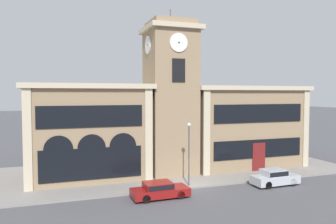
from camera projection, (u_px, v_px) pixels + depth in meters
ground_plane at (192, 189)px, 28.12m from camera, size 300.00×300.00×0.00m
sidewalk_kerb at (167, 171)px, 34.54m from camera, size 38.73×13.62×0.15m
clock_tower at (170, 98)px, 33.07m from camera, size 5.28×5.28×16.61m
town_hall_left_wing at (87, 130)px, 32.27m from camera, size 11.70×8.91×9.09m
town_hall_right_wing at (238, 125)px, 37.88m from camera, size 13.47×8.91×9.00m
parked_car_near at (159, 190)px, 25.63m from camera, size 4.55×1.99×1.27m
parked_car_mid at (275, 177)px, 29.17m from camera, size 4.31×1.82×1.45m
street_lamp at (189, 144)px, 28.43m from camera, size 0.36×0.36×5.52m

